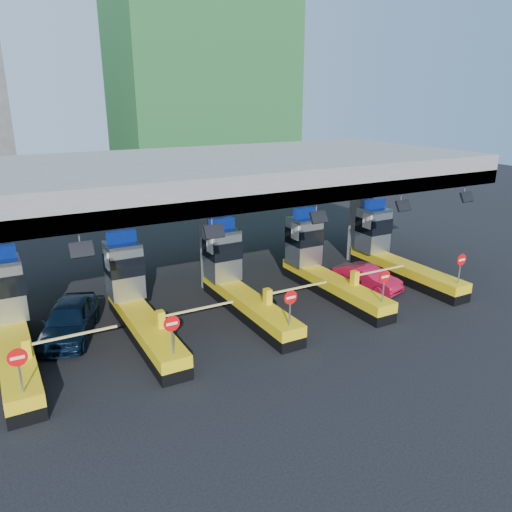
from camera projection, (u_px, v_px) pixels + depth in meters
ground at (239, 308)px, 24.52m from camera, size 120.00×120.00×0.00m
toll_canopy at (212, 176)px, 25.04m from camera, size 28.00×12.09×7.00m
toll_lane_far_left at (10, 322)px, 19.73m from camera, size 4.43×8.00×4.16m
toll_lane_left at (135, 299)px, 22.03m from camera, size 4.43×8.00×4.16m
toll_lane_center at (236, 280)px, 24.32m from camera, size 4.43×8.00×4.16m
toll_lane_right at (320, 264)px, 26.62m from camera, size 4.43×8.00×4.16m
toll_lane_far_right at (390, 251)px, 28.92m from camera, size 4.43×8.00×4.16m
bg_building_scaffold at (201, 56)px, 52.44m from camera, size 18.00×12.00×28.00m
van at (69, 319)px, 21.37m from camera, size 3.55×5.11×1.61m
red_car at (367, 278)px, 26.81m from camera, size 2.35×4.05×1.26m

